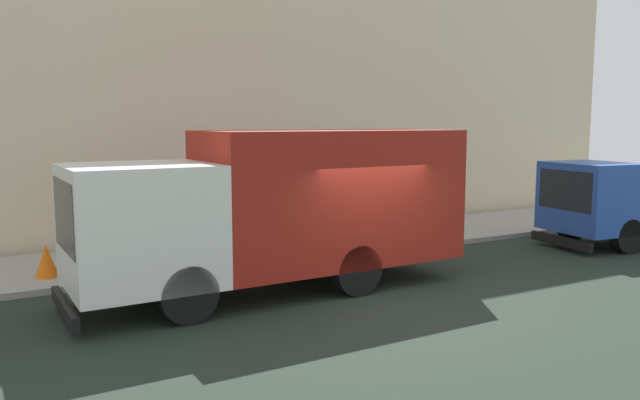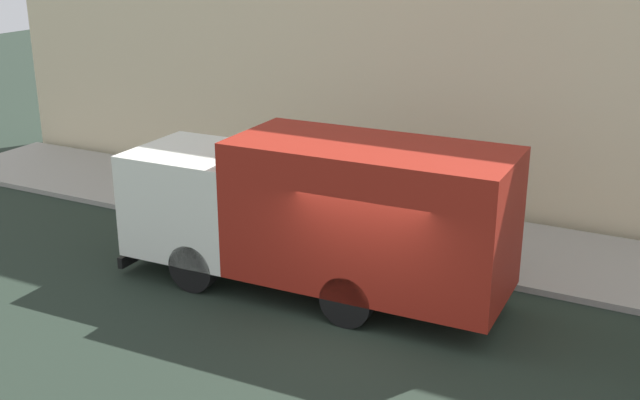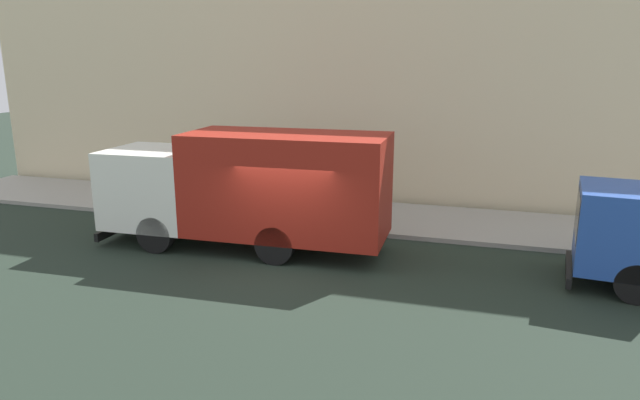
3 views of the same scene
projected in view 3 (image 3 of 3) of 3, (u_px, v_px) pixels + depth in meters
name	position (u px, v px, depth m)	size (l,w,h in m)	color
ground	(285.00, 266.00, 14.08)	(80.00, 80.00, 0.00)	#1F2B22
sidewalk	(335.00, 214.00, 18.56)	(3.68, 30.00, 0.14)	#9E9A91
building_facade	(354.00, 46.00, 19.41)	(0.50, 30.00, 10.93)	beige
large_utility_truck	(248.00, 186.00, 15.07)	(2.54, 7.92, 3.18)	white
pedestrian_walking	(212.00, 184.00, 18.50)	(0.38, 0.38, 1.74)	#535349
pedestrian_standing	(269.00, 183.00, 18.76)	(0.51, 0.51, 1.71)	black
pedestrian_third	(338.00, 191.00, 17.61)	(0.40, 0.40, 1.71)	brown
traffic_cone_orange	(174.00, 197.00, 19.20)	(0.48, 0.48, 0.68)	orange
street_sign_post	(303.00, 175.00, 16.96)	(0.44, 0.08, 2.54)	#4C5156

